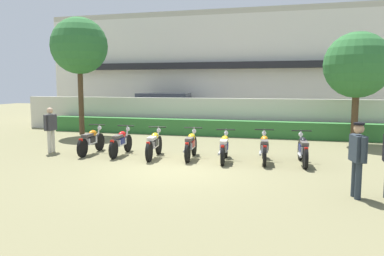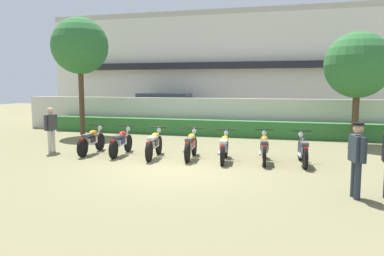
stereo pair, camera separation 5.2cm
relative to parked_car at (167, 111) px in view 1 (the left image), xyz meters
name	(u,v)px [view 1 (the left image)]	position (x,y,z in m)	size (l,w,h in m)	color
ground	(174,170)	(3.43, -9.45, -0.94)	(60.00, 60.00, 0.00)	olive
building	(242,70)	(3.43, 4.54, 2.29)	(22.47, 6.50, 6.46)	silver
compound_wall	(225,116)	(3.43, -1.54, -0.08)	(21.35, 0.30, 1.71)	beige
hedge_row	(222,128)	(3.43, -2.24, -0.57)	(17.08, 0.70, 0.73)	#337033
parked_car	(167,111)	(0.00, 0.00, 0.00)	(4.66, 2.43, 1.89)	silver
tree_near_inspector	(79,46)	(-3.07, -3.45, 3.18)	(2.61, 2.61, 5.44)	#4C3823
tree_far_side	(357,65)	(8.93, -3.32, 2.16)	(2.55, 2.55, 4.39)	#4C3823
motorcycle_in_row_0	(91,141)	(-0.06, -7.83, -0.48)	(0.60, 1.92, 0.97)	black
motorcycle_in_row_1	(121,142)	(1.02, -7.79, -0.49)	(0.60, 1.92, 0.96)	black
motorcycle_in_row_2	(154,144)	(2.27, -7.94, -0.48)	(0.60, 1.91, 0.97)	black
motorcycle_in_row_3	(191,145)	(3.46, -7.79, -0.48)	(0.60, 1.82, 0.97)	black
motorcycle_in_row_4	(224,147)	(4.57, -7.92, -0.49)	(0.60, 1.81, 0.95)	black
motorcycle_in_row_5	(264,148)	(5.77, -7.75, -0.48)	(0.60, 1.88, 0.97)	black
motorcycle_in_row_6	(303,149)	(6.90, -7.76, -0.48)	(0.60, 1.87, 0.97)	black
inspector_person	(51,126)	(-1.55, -7.95, -0.02)	(0.22, 0.64, 1.57)	beige
officer_0	(358,154)	(7.91, -10.95, -0.01)	(0.31, 0.63, 1.59)	#28333D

